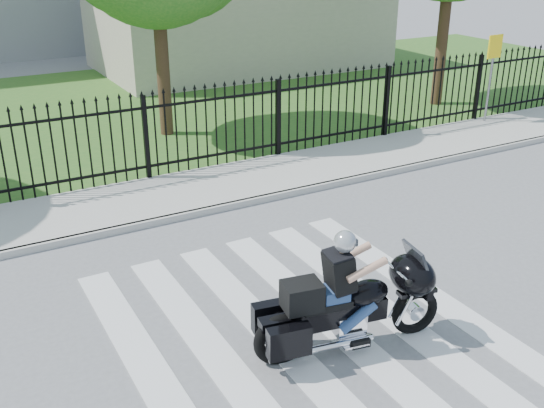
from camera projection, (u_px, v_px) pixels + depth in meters
ground at (305, 332)px, 8.11m from camera, size 120.00×120.00×0.00m
crosswalk at (305, 331)px, 8.11m from camera, size 5.00×5.50×0.01m
sidewalk at (167, 196)px, 12.10m from camera, size 40.00×2.00×0.12m
curb at (187, 215)px, 11.30m from camera, size 40.00×0.12×0.12m
grass_strip at (78, 114)px, 17.74m from camera, size 40.00×12.00×0.02m
iron_fence at (146, 140)px, 12.57m from camera, size 26.00×0.04×1.80m
building_low at (238, 18)px, 23.39m from camera, size 10.00×6.00×3.50m
motorcycle_rider at (346, 301)px, 7.55m from camera, size 2.44×1.06×1.62m
traffic_sign at (493, 60)px, 16.06m from camera, size 0.48×0.08×2.22m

